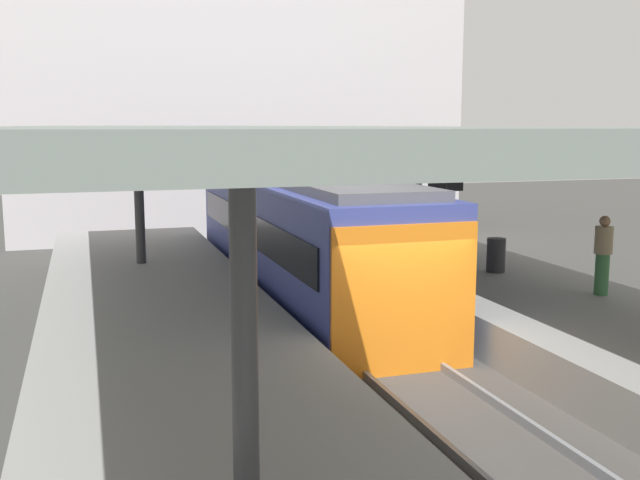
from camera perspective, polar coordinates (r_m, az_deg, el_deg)
The scene contains 14 objects.
ground_plane at distance 12.98m, azimuth 6.59°, elevation -11.18°, with size 80.00×80.00×0.00m, color #383835.
platform_left at distance 11.83m, azimuth -10.70°, elevation -10.71°, with size 4.40×28.00×1.00m, color gray.
platform_right at distance 14.74m, azimuth 20.32°, elevation -7.19°, with size 4.40×28.00×1.00m, color gray.
track_ballast at distance 12.94m, azimuth 6.59°, elevation -10.76°, with size 3.20×28.00×0.20m, color #423F3D.
rail_near_side at distance 12.62m, azimuth 3.58°, elevation -10.42°, with size 0.08×28.00×0.14m, color slate.
rail_far_side at distance 13.19m, azimuth 9.50°, elevation -9.67°, with size 0.08×28.00×0.14m, color slate.
commuter_train at distance 18.38m, azimuth -1.50°, elevation 0.39°, with size 2.78×12.67×3.10m.
canopy_left at distance 12.55m, azimuth -12.01°, elevation 8.04°, with size 4.18×21.00×3.42m.
canopy_right at distance 15.33m, azimuth 17.78°, elevation 6.50°, with size 4.18×21.00×3.03m.
platform_sign at distance 17.74m, azimuth 9.65°, elevation 2.87°, with size 0.90×0.08×2.21m.
litter_bin at distance 17.91m, azimuth 13.43°, elevation -1.14°, with size 0.44×0.44×0.80m, color #2D2D30.
passenger_near_bench at distance 16.06m, azimuth 21.01°, elevation -1.02°, with size 0.36×0.36×1.63m.
passenger_mid_platform at distance 16.05m, azimuth 10.10°, elevation -0.52°, with size 0.36×0.36×1.65m.
station_building_backdrop at distance 31.72m, azimuth -6.56°, elevation 10.72°, with size 18.00×6.00×11.00m, color #B7B2B7.
Camera 1 is at (-5.08, -11.09, 4.43)m, focal length 41.44 mm.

